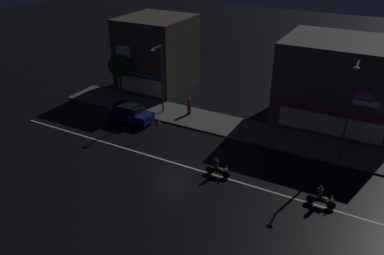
{
  "coord_description": "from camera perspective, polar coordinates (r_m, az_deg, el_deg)",
  "views": [
    {
      "loc": [
        13.27,
        -21.29,
        15.91
      ],
      "look_at": [
        0.15,
        3.14,
        1.66
      ],
      "focal_mm": 35.42,
      "sensor_mm": 36.0,
      "label": 1
    }
  ],
  "objects": [
    {
      "name": "storefront_center_block",
      "position": [
        43.48,
        -5.3,
        11.14
      ],
      "size": [
        7.04,
        7.65,
        7.92
      ],
      "color": "#4C443A",
      "rests_on": "ground"
    },
    {
      "name": "sidewalk_far",
      "position": [
        35.62,
        3.28,
        0.75
      ],
      "size": [
        32.98,
        4.1,
        0.14
      ],
      "primitive_type": "cube",
      "color": "#5B5954",
      "rests_on": "ground"
    },
    {
      "name": "motorcycle_following",
      "position": [
        27.84,
        3.82,
        -6.14
      ],
      "size": [
        1.9,
        0.6,
        1.52
      ],
      "rotation": [
        0.0,
        0.0,
        0.1
      ],
      "color": "black",
      "rests_on": "ground"
    },
    {
      "name": "pedestrian_on_sidewalk",
      "position": [
        36.78,
        -0.44,
        3.19
      ],
      "size": [
        0.38,
        0.38,
        1.75
      ],
      "rotation": [
        0.0,
        0.0,
        4.0
      ],
      "color": "brown",
      "rests_on": "sidewalk_far"
    },
    {
      "name": "ground_plane",
      "position": [
        29.7,
        -3.14,
        -5.23
      ],
      "size": [
        140.0,
        140.0,
        0.0
      ],
      "primitive_type": "plane",
      "color": "black"
    },
    {
      "name": "motorcycle_lead",
      "position": [
        26.34,
        18.82,
        -9.96
      ],
      "size": [
        1.9,
        0.6,
        1.52
      ],
      "rotation": [
        0.0,
        0.0,
        -0.08
      ],
      "color": "black",
      "rests_on": "ground"
    },
    {
      "name": "streetlamp_mid",
      "position": [
        30.23,
        22.72,
        3.29
      ],
      "size": [
        0.44,
        1.64,
        7.87
      ],
      "color": "#47494C",
      "rests_on": "sidewalk_far"
    },
    {
      "name": "streetlamp_west",
      "position": [
        36.16,
        -4.77,
        8.08
      ],
      "size": [
        0.44,
        1.64,
        6.7
      ],
      "color": "#47494C",
      "rests_on": "sidewalk_far"
    },
    {
      "name": "lane_divider_stripe",
      "position": [
        29.7,
        -3.14,
        -5.22
      ],
      "size": [
        31.34,
        0.16,
        0.01
      ],
      "primitive_type": "cube",
      "color": "beige",
      "rests_on": "ground"
    },
    {
      "name": "storefront_left_block",
      "position": [
        37.36,
        21.62,
        6.4
      ],
      "size": [
        10.73,
        8.43,
        7.67
      ],
      "color": "#56514C",
      "rests_on": "ground"
    },
    {
      "name": "parked_car_near_kerb",
      "position": [
        36.06,
        -9.32,
        2.17
      ],
      "size": [
        4.3,
        1.98,
        1.67
      ],
      "color": "navy",
      "rests_on": "ground"
    },
    {
      "name": "street_tree",
      "position": [
        40.56,
        -10.93,
        9.13
      ],
      "size": [
        2.27,
        2.27,
        4.68
      ],
      "color": "#473323",
      "rests_on": "sidewalk_far"
    },
    {
      "name": "traffic_cone",
      "position": [
        35.45,
        -5.08,
        0.92
      ],
      "size": [
        0.36,
        0.36,
        0.55
      ],
      "primitive_type": "cone",
      "color": "orange",
      "rests_on": "ground"
    }
  ]
}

